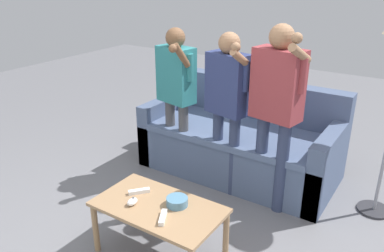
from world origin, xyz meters
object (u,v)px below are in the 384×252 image
coffee_table (159,213)px  game_remote_wand_near (139,191)px  couch (241,142)px  game_remote_nunchuk (132,202)px  game_remote_wand_far (163,217)px  player_left (176,86)px  snack_bowl (177,202)px  player_center (227,96)px  player_right (276,99)px

coffee_table → game_remote_wand_near: bearing=167.0°
couch → game_remote_nunchuk: couch is taller
coffee_table → game_remote_wand_far: 0.18m
player_left → game_remote_wand_near: 1.22m
game_remote_wand_far → game_remote_wand_near: bearing=154.8°
game_remote_nunchuk → game_remote_wand_near: (-0.06, 0.14, -0.01)m
coffee_table → snack_bowl: 0.16m
player_left → player_center: size_ratio=0.99×
player_center → game_remote_wand_near: size_ratio=10.29×
snack_bowl → player_center: size_ratio=0.10×
coffee_table → player_right: player_right is taller
snack_bowl → game_remote_nunchuk: bearing=-148.1°
game_remote_wand_near → player_right: bearing=57.5°
game_remote_wand_near → game_remote_wand_far: bearing=-25.2°
game_remote_nunchuk → player_left: (-0.46, 1.18, 0.48)m
player_left → game_remote_wand_far: 1.50m
player_center → player_right: 0.46m
game_remote_nunchuk → player_right: player_right is taller
couch → game_remote_nunchuk: 1.60m
snack_bowl → game_remote_wand_near: bearing=-175.6°
game_remote_nunchuk → player_right: 1.37m
player_right → game_remote_wand_far: bearing=-103.9°
player_left → coffee_table: bearing=-60.4°
couch → game_remote_nunchuk: bearing=-92.1°
player_left → snack_bowl: bearing=-54.5°
couch → coffee_table: size_ratio=2.10×
player_left → game_remote_wand_far: (0.74, -1.20, -0.49)m
coffee_table → game_remote_nunchuk: size_ratio=10.33×
snack_bowl → game_remote_wand_near: 0.33m
couch → player_left: 0.90m
game_remote_wand_near → game_remote_wand_far: 0.38m
player_center → player_right: size_ratio=0.94×
player_center → player_left: bearing=176.7°
snack_bowl → player_right: (0.30, 0.96, 0.55)m
player_left → game_remote_wand_near: size_ratio=10.19×
game_remote_nunchuk → snack_bowl: bearing=31.9°
game_remote_nunchuk → game_remote_wand_far: game_remote_nunchuk is taller
player_right → game_remote_wand_near: player_right is taller
game_remote_nunchuk → coffee_table: bearing=28.9°
snack_bowl → game_remote_wand_far: (0.02, -0.19, -0.01)m
couch → game_remote_nunchuk: size_ratio=21.73×
snack_bowl → player_left: (-0.73, 1.02, 0.47)m
game_remote_wand_near → coffee_table: bearing=-13.0°
snack_bowl → game_remote_nunchuk: size_ratio=1.73×
coffee_table → player_center: (-0.05, 1.06, 0.57)m
coffee_table → couch: bearing=94.0°
player_left → game_remote_wand_near: bearing=-69.0°
game_remote_wand_near → player_center: bearing=80.5°
game_remote_nunchuk → game_remote_wand_near: 0.15m
player_left → game_remote_wand_far: player_left is taller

